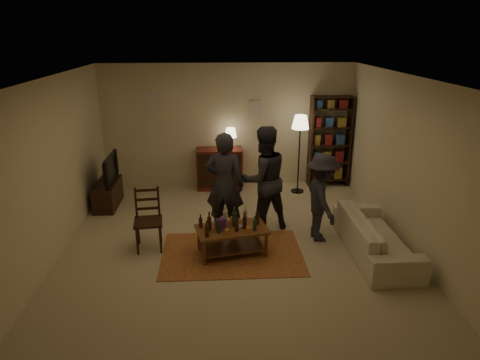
{
  "coord_description": "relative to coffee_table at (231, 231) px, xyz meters",
  "views": [
    {
      "loc": [
        -0.27,
        -6.3,
        3.35
      ],
      "look_at": [
        0.1,
        0.1,
        1.09
      ],
      "focal_mm": 32.0,
      "sensor_mm": 36.0,
      "label": 1
    }
  ],
  "objects": [
    {
      "name": "coffee_table",
      "position": [
        0.0,
        0.0,
        0.0
      ],
      "size": [
        1.19,
        0.8,
        0.79
      ],
      "rotation": [
        0.0,
        0.0,
        0.2
      ],
      "color": "brown",
      "rests_on": "ground"
    },
    {
      "name": "person_by_sofa",
      "position": [
        1.51,
        0.44,
        0.35
      ],
      "size": [
        0.63,
        1.0,
        1.49
      ],
      "primitive_type": "imported",
      "rotation": [
        0.0,
        0.0,
        1.65
      ],
      "color": "#26262E",
      "rests_on": "ground"
    },
    {
      "name": "rug",
      "position": [
        0.01,
        0.0,
        -0.39
      ],
      "size": [
        2.2,
        1.5,
        0.01
      ],
      "primitive_type": "cube",
      "color": "brown",
      "rests_on": "ground"
    },
    {
      "name": "person_left",
      "position": [
        -0.08,
        0.72,
        0.5
      ],
      "size": [
        0.74,
        0.58,
        1.8
      ],
      "primitive_type": "imported",
      "rotation": [
        0.0,
        0.0,
        2.89
      ],
      "color": "#26252C",
      "rests_on": "ground"
    },
    {
      "name": "dresser",
      "position": [
        -0.13,
        3.02,
        0.08
      ],
      "size": [
        1.0,
        0.5,
        1.36
      ],
      "color": "maroon",
      "rests_on": "ground"
    },
    {
      "name": "floor_lamp",
      "position": [
        1.55,
        2.67,
        1.03
      ],
      "size": [
        0.36,
        0.36,
        1.69
      ],
      "color": "black",
      "rests_on": "ground"
    },
    {
      "name": "room_shell",
      "position": [
        -0.59,
        3.29,
        1.42
      ],
      "size": [
        6.0,
        6.0,
        6.0
      ],
      "color": "beige",
      "rests_on": "ground"
    },
    {
      "name": "floor",
      "position": [
        0.06,
        0.31,
        -0.4
      ],
      "size": [
        6.0,
        6.0,
        0.0
      ],
      "primitive_type": "plane",
      "color": "#C6B793",
      "rests_on": "ground"
    },
    {
      "name": "dining_chair",
      "position": [
        -1.32,
        0.32,
        0.14
      ],
      "size": [
        0.49,
        0.49,
        1.02
      ],
      "rotation": [
        0.0,
        0.0,
        0.11
      ],
      "color": "black",
      "rests_on": "ground"
    },
    {
      "name": "sofa",
      "position": [
        2.26,
        -0.09,
        -0.09
      ],
      "size": [
        0.81,
        2.08,
        0.61
      ],
      "primitive_type": "imported",
      "rotation": [
        0.0,
        0.0,
        1.57
      ],
      "color": "beige",
      "rests_on": "ground"
    },
    {
      "name": "tv_stand",
      "position": [
        -2.39,
        2.11,
        -0.01
      ],
      "size": [
        0.4,
        1.0,
        1.06
      ],
      "color": "black",
      "rests_on": "ground"
    },
    {
      "name": "person_right",
      "position": [
        0.59,
        0.91,
        0.53
      ],
      "size": [
        1.09,
        0.97,
        1.85
      ],
      "primitive_type": "imported",
      "rotation": [
        0.0,
        0.0,
        3.5
      ],
      "color": "#28262E",
      "rests_on": "ground"
    },
    {
      "name": "bookshelf",
      "position": [
        2.31,
        3.09,
        0.64
      ],
      "size": [
        0.9,
        0.34,
        2.02
      ],
      "color": "black",
      "rests_on": "ground"
    }
  ]
}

